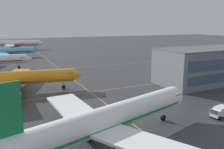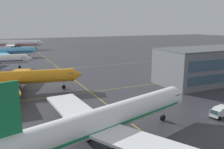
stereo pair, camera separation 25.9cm
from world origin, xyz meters
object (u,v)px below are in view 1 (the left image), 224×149
at_px(airliner_front_gate, 107,119).
at_px(airliner_second_row, 13,78).
at_px(airliner_far_right_stand, 14,44).
at_px(service_truck_red_van, 220,111).
at_px(airliner_far_left_stand, 4,51).

bearing_deg(airliner_front_gate, airliner_second_row, 107.13).
xyz_separation_m(airliner_front_gate, airliner_second_row, (-11.38, 36.93, -0.27)).
xyz_separation_m(airliner_far_right_stand, service_truck_red_van, (29.94, -153.82, -3.18)).
xyz_separation_m(airliner_second_row, airliner_far_left_stand, (-1.37, 73.45, -0.24)).
bearing_deg(airliner_second_row, service_truck_red_van, -45.20).
bearing_deg(service_truck_red_van, airliner_front_gate, -178.89).
relative_size(airliner_front_gate, airliner_second_row, 1.05).
distance_m(airliner_far_left_stand, airliner_far_right_stand, 44.58).
relative_size(airliner_second_row, service_truck_red_van, 8.46).
relative_size(airliner_second_row, airliner_far_right_stand, 0.92).
bearing_deg(service_truck_red_van, airliner_far_left_stand, 108.87).
height_order(airliner_front_gate, airliner_far_right_stand, airliner_far_right_stand).
bearing_deg(airliner_second_row, airliner_far_right_stand, 86.95).
relative_size(airliner_far_left_stand, airliner_far_right_stand, 0.87).
xyz_separation_m(airliner_second_row, airliner_far_right_stand, (6.25, 117.37, 0.42)).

